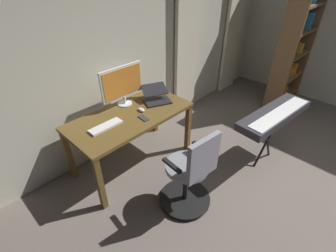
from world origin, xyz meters
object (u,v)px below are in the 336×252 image
object	(u,v)px
desk	(131,121)
cell_phone_by_monitor	(144,118)
computer_mouse	(141,110)
piano_keyboard	(275,116)
laptop	(156,97)
bookshelf	(290,54)
office_chair	(191,174)
computer_keyboard	(106,126)
computer_monitor	(122,83)

from	to	relation	value
desk	cell_phone_by_monitor	xyz separation A→B (m)	(-0.05, 0.18, 0.09)
cell_phone_by_monitor	computer_mouse	bearing A→B (deg)	-115.43
piano_keyboard	laptop	bearing A→B (deg)	-53.38
bookshelf	laptop	bearing A→B (deg)	-15.78
desk	computer_mouse	world-z (taller)	computer_mouse
office_chair	bookshelf	world-z (taller)	bookshelf
cell_phone_by_monitor	bookshelf	size ratio (longest dim) A/B	0.08
computer_mouse	computer_keyboard	bearing A→B (deg)	-1.81
office_chair	computer_keyboard	bearing A→B (deg)	114.44
computer_monitor	office_chair	bearing A→B (deg)	83.15
bookshelf	computer_keyboard	bearing A→B (deg)	-11.34
laptop	cell_phone_by_monitor	xyz separation A→B (m)	(0.40, 0.20, -0.05)
computer_keyboard	bookshelf	world-z (taller)	bookshelf
desk	office_chair	world-z (taller)	office_chair
desk	piano_keyboard	distance (m)	1.71
laptop	office_chair	bearing A→B (deg)	88.40
computer_monitor	piano_keyboard	bearing A→B (deg)	126.29
computer_monitor	laptop	world-z (taller)	computer_monitor
desk	computer_mouse	bearing A→B (deg)	166.50
desk	cell_phone_by_monitor	distance (m)	0.21
laptop	computer_mouse	size ratio (longest dim) A/B	4.36
computer_keyboard	piano_keyboard	world-z (taller)	piano_keyboard
computer_keyboard	cell_phone_by_monitor	xyz separation A→B (m)	(-0.40, 0.16, -0.01)
laptop	computer_mouse	world-z (taller)	laptop
computer_mouse	bookshelf	xyz separation A→B (m)	(-2.77, 0.64, 0.18)
desk	computer_keyboard	distance (m)	0.36
computer_monitor	computer_keyboard	size ratio (longest dim) A/B	1.57
bookshelf	piano_keyboard	distance (m)	1.82
cell_phone_by_monitor	piano_keyboard	bearing A→B (deg)	144.09
computer_keyboard	laptop	world-z (taller)	laptop
desk	bookshelf	bearing A→B (deg)	166.99
computer_mouse	office_chair	bearing A→B (deg)	79.29
computer_keyboard	computer_monitor	bearing A→B (deg)	-149.87
computer_monitor	piano_keyboard	size ratio (longest dim) A/B	0.51
laptop	piano_keyboard	bearing A→B (deg)	145.31
piano_keyboard	computer_mouse	bearing A→B (deg)	-42.72
laptop	piano_keyboard	xyz separation A→B (m)	(-0.74, 1.25, -0.08)
desk	computer_keyboard	bearing A→B (deg)	3.11
office_chair	laptop	bearing A→B (deg)	69.88
desk	laptop	distance (m)	0.47
piano_keyboard	office_chair	bearing A→B (deg)	-6.11
computer_mouse	cell_phone_by_monitor	size ratio (longest dim) A/B	0.69
cell_phone_by_monitor	piano_keyboard	size ratio (longest dim) A/B	0.12
desk	office_chair	size ratio (longest dim) A/B	1.49
laptop	piano_keyboard	world-z (taller)	laptop
computer_keyboard	piano_keyboard	xyz separation A→B (m)	(-1.54, 1.20, -0.04)
piano_keyboard	bookshelf	bearing A→B (deg)	-156.47
computer_monitor	computer_mouse	distance (m)	0.39
computer_keyboard	cell_phone_by_monitor	distance (m)	0.43
computer_monitor	laptop	size ratio (longest dim) A/B	1.35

